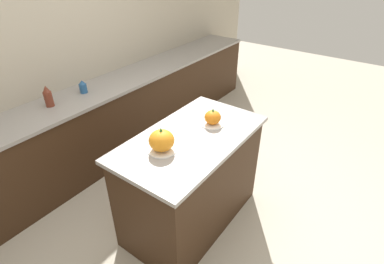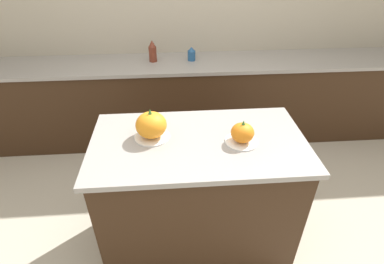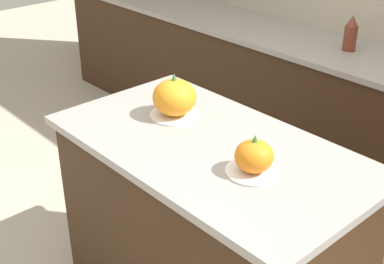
% 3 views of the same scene
% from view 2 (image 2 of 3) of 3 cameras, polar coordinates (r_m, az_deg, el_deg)
% --- Properties ---
extents(ground_plane, '(12.00, 12.00, 0.00)m').
position_cam_2_polar(ground_plane, '(2.53, 0.99, -19.31)').
color(ground_plane, '#BCB29E').
extents(wall_back, '(8.00, 0.06, 2.50)m').
position_cam_2_polar(wall_back, '(3.38, -1.74, 20.66)').
color(wall_back, '#B2A893').
rests_on(wall_back, ground_plane).
extents(kitchen_island, '(1.34, 0.74, 0.94)m').
position_cam_2_polar(kitchen_island, '(2.17, 1.11, -11.79)').
color(kitchen_island, '#382314').
rests_on(kitchen_island, ground_plane).
extents(back_counter, '(6.00, 0.60, 0.91)m').
position_cam_2_polar(back_counter, '(3.35, -1.22, 5.98)').
color(back_counter, '#382314').
rests_on(back_counter, ground_plane).
extents(pumpkin_cake_left, '(0.22, 0.22, 0.20)m').
position_cam_2_polar(pumpkin_cake_left, '(1.86, -7.77, 1.21)').
color(pumpkin_cake_left, white).
rests_on(pumpkin_cake_left, kitchen_island).
extents(pumpkin_cake_right, '(0.21, 0.21, 0.15)m').
position_cam_2_polar(pumpkin_cake_right, '(1.84, 9.57, -0.32)').
color(pumpkin_cake_right, white).
rests_on(pumpkin_cake_right, kitchen_island).
extents(bottle_tall, '(0.08, 0.08, 0.22)m').
position_cam_2_polar(bottle_tall, '(3.17, -7.53, 14.98)').
color(bottle_tall, maroon).
rests_on(bottle_tall, back_counter).
extents(bottle_short, '(0.08, 0.08, 0.14)m').
position_cam_2_polar(bottle_short, '(3.19, -0.09, 14.65)').
color(bottle_short, '#235184').
rests_on(bottle_short, back_counter).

